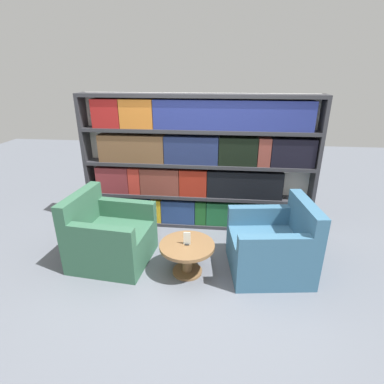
# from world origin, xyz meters

# --- Properties ---
(ground_plane) EXTENTS (14.00, 14.00, 0.00)m
(ground_plane) POSITION_xyz_m (0.00, 0.00, 0.00)
(ground_plane) COLOR slate
(bookshelf) EXTENTS (3.36, 0.30, 1.97)m
(bookshelf) POSITION_xyz_m (0.01, 1.35, 0.99)
(bookshelf) COLOR silver
(bookshelf) RESTS_ON ground_plane
(armchair_left) EXTENTS (0.98, 0.93, 0.89)m
(armchair_left) POSITION_xyz_m (-1.01, 0.28, 0.31)
(armchair_left) COLOR #336047
(armchair_left) RESTS_ON ground_plane
(armchair_right) EXTENTS (1.00, 0.95, 0.89)m
(armchair_right) POSITION_xyz_m (0.99, 0.28, 0.31)
(armchair_right) COLOR #386684
(armchair_right) RESTS_ON ground_plane
(coffee_table) EXTENTS (0.65, 0.65, 0.39)m
(coffee_table) POSITION_xyz_m (-0.01, 0.12, 0.28)
(coffee_table) COLOR brown
(coffee_table) RESTS_ON ground_plane
(table_sign) EXTENTS (0.08, 0.06, 0.16)m
(table_sign) POSITION_xyz_m (-0.01, 0.12, 0.46)
(table_sign) COLOR black
(table_sign) RESTS_ON coffee_table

